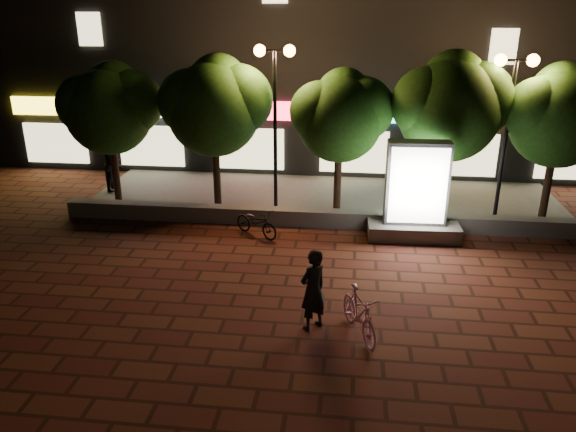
# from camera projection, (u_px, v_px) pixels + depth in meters

# --- Properties ---
(ground) EXTENTS (80.00, 80.00, 0.00)m
(ground) POSITION_uv_depth(u_px,v_px,m) (308.00, 287.00, 13.39)
(ground) COLOR #52271A
(ground) RESTS_ON ground
(retaining_wall) EXTENTS (16.00, 0.45, 0.50)m
(retaining_wall) POSITION_uv_depth(u_px,v_px,m) (319.00, 218.00, 17.01)
(retaining_wall) COLOR slate
(retaining_wall) RESTS_ON ground
(sidewalk) EXTENTS (16.00, 5.00, 0.08)m
(sidewalk) POSITION_uv_depth(u_px,v_px,m) (323.00, 198.00, 19.40)
(sidewalk) COLOR slate
(sidewalk) RESTS_ON ground
(building_block) EXTENTS (28.00, 8.12, 11.30)m
(building_block) POSITION_uv_depth(u_px,v_px,m) (335.00, 39.00, 23.65)
(building_block) COLOR black
(building_block) RESTS_ON ground
(tree_far_left) EXTENTS (3.36, 2.80, 4.63)m
(tree_far_left) POSITION_uv_depth(u_px,v_px,m) (110.00, 106.00, 18.04)
(tree_far_left) COLOR black
(tree_far_left) RESTS_ON sidewalk
(tree_left) EXTENTS (3.60, 3.00, 4.89)m
(tree_left) POSITION_uv_depth(u_px,v_px,m) (215.00, 103.00, 17.60)
(tree_left) COLOR black
(tree_left) RESTS_ON sidewalk
(tree_mid) EXTENTS (3.24, 2.70, 4.50)m
(tree_mid) POSITION_uv_depth(u_px,v_px,m) (342.00, 113.00, 17.24)
(tree_mid) COLOR black
(tree_mid) RESTS_ON sidewalk
(tree_right) EXTENTS (3.72, 3.10, 5.07)m
(tree_right) POSITION_uv_depth(u_px,v_px,m) (452.00, 104.00, 16.76)
(tree_right) COLOR black
(tree_right) RESTS_ON sidewalk
(tree_far_right) EXTENTS (3.48, 2.90, 4.76)m
(tree_far_right) POSITION_uv_depth(u_px,v_px,m) (561.00, 112.00, 16.48)
(tree_far_right) COLOR black
(tree_far_right) RESTS_ON sidewalk
(street_lamp_left) EXTENTS (1.26, 0.36, 5.18)m
(street_lamp_left) POSITION_uv_depth(u_px,v_px,m) (275.00, 86.00, 16.93)
(street_lamp_left) COLOR black
(street_lamp_left) RESTS_ON sidewalk
(street_lamp_right) EXTENTS (1.26, 0.36, 4.98)m
(street_lamp_right) POSITION_uv_depth(u_px,v_px,m) (512.00, 95.00, 16.22)
(street_lamp_right) COLOR black
(street_lamp_right) RESTS_ON sidewalk
(ad_kiosk) EXTENTS (2.66, 1.40, 2.84)m
(ad_kiosk) POSITION_uv_depth(u_px,v_px,m) (415.00, 199.00, 15.92)
(ad_kiosk) COLOR slate
(ad_kiosk) RESTS_ON ground
(scooter_pink) EXTENTS (1.10, 1.77, 1.03)m
(scooter_pink) POSITION_uv_depth(u_px,v_px,m) (359.00, 314.00, 11.26)
(scooter_pink) COLOR #F59DC4
(scooter_pink) RESTS_ON ground
(rider) EXTENTS (0.76, 0.76, 1.79)m
(rider) POSITION_uv_depth(u_px,v_px,m) (313.00, 290.00, 11.41)
(rider) COLOR black
(rider) RESTS_ON ground
(scooter_parked) EXTENTS (1.62, 1.33, 0.83)m
(scooter_parked) POSITION_uv_depth(u_px,v_px,m) (256.00, 222.00, 16.22)
(scooter_parked) COLOR black
(scooter_parked) RESTS_ON ground
(pedestrian) EXTENTS (0.80, 0.98, 1.91)m
(pedestrian) POSITION_uv_depth(u_px,v_px,m) (114.00, 164.00, 19.80)
(pedestrian) COLOR black
(pedestrian) RESTS_ON sidewalk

